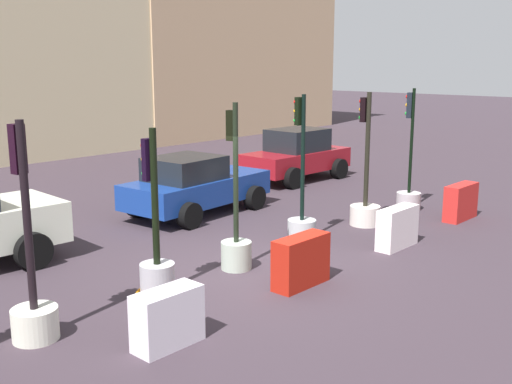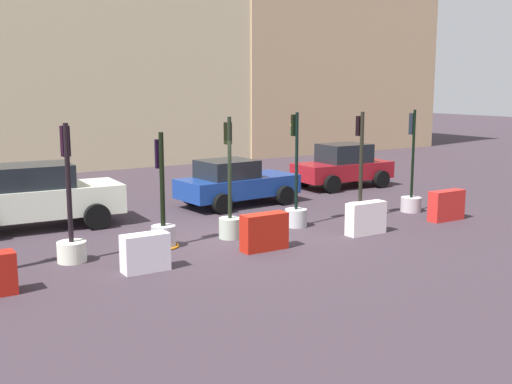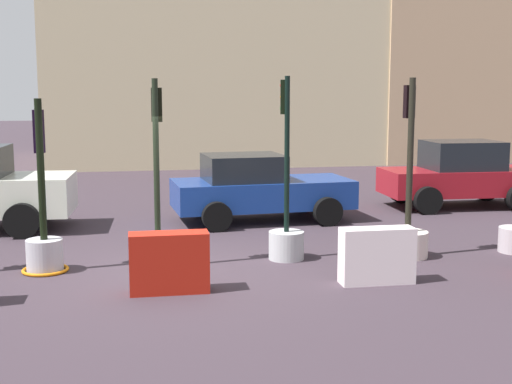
{
  "view_description": "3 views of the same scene",
  "coord_description": "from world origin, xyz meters",
  "px_view_note": "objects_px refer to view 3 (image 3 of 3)",
  "views": [
    {
      "loc": [
        -8.18,
        -7.37,
        3.83
      ],
      "look_at": [
        0.68,
        0.58,
        1.31
      ],
      "focal_mm": 43.62,
      "sensor_mm": 36.0,
      "label": 1
    },
    {
      "loc": [
        -8.01,
        -13.21,
        3.89
      ],
      "look_at": [
        0.86,
        0.67,
        1.06
      ],
      "focal_mm": 43.91,
      "sensor_mm": 36.0,
      "label": 2
    },
    {
      "loc": [
        -0.61,
        -10.88,
        2.9
      ],
      "look_at": [
        1.56,
        0.65,
        1.18
      ],
      "focal_mm": 48.23,
      "sensor_mm": 36.0,
      "label": 3
    }
  ],
  "objects_px": {
    "traffic_light_4": "(286,228)",
    "car_red_compact": "(460,175)",
    "construction_barrier_3": "(377,256)",
    "car_blue_estate": "(258,188)",
    "traffic_light_5": "(408,226)",
    "traffic_light_2": "(44,239)",
    "traffic_light_3": "(158,231)",
    "construction_barrier_2": "(169,263)"
  },
  "relations": [
    {
      "from": "traffic_light_4",
      "to": "car_red_compact",
      "type": "bearing_deg",
      "value": 39.18
    },
    {
      "from": "car_red_compact",
      "to": "construction_barrier_3",
      "type": "bearing_deg",
      "value": -125.91
    },
    {
      "from": "car_blue_estate",
      "to": "construction_barrier_3",
      "type": "bearing_deg",
      "value": -81.07
    },
    {
      "from": "construction_barrier_3",
      "to": "traffic_light_4",
      "type": "bearing_deg",
      "value": 120.16
    },
    {
      "from": "construction_barrier_3",
      "to": "traffic_light_5",
      "type": "bearing_deg",
      "value": 52.99
    },
    {
      "from": "traffic_light_5",
      "to": "traffic_light_2",
      "type": "bearing_deg",
      "value": 178.59
    },
    {
      "from": "traffic_light_4",
      "to": "traffic_light_3",
      "type": "bearing_deg",
      "value": -175.66
    },
    {
      "from": "traffic_light_5",
      "to": "traffic_light_3",
      "type": "bearing_deg",
      "value": 179.03
    },
    {
      "from": "construction_barrier_3",
      "to": "car_blue_estate",
      "type": "height_order",
      "value": "car_blue_estate"
    },
    {
      "from": "construction_barrier_2",
      "to": "car_blue_estate",
      "type": "relative_size",
      "value": 0.28
    },
    {
      "from": "traffic_light_5",
      "to": "construction_barrier_2",
      "type": "xyz_separation_m",
      "value": [
        -4.26,
        -1.39,
        -0.12
      ]
    },
    {
      "from": "construction_barrier_2",
      "to": "traffic_light_2",
      "type": "bearing_deg",
      "value": 141.11
    },
    {
      "from": "traffic_light_3",
      "to": "car_blue_estate",
      "type": "bearing_deg",
      "value": 57.37
    },
    {
      "from": "car_blue_estate",
      "to": "traffic_light_5",
      "type": "bearing_deg",
      "value": -62.78
    },
    {
      "from": "traffic_light_3",
      "to": "construction_barrier_3",
      "type": "relative_size",
      "value": 2.75
    },
    {
      "from": "construction_barrier_2",
      "to": "traffic_light_5",
      "type": "bearing_deg",
      "value": 18.11
    },
    {
      "from": "construction_barrier_3",
      "to": "car_red_compact",
      "type": "height_order",
      "value": "car_red_compact"
    },
    {
      "from": "traffic_light_4",
      "to": "car_red_compact",
      "type": "height_order",
      "value": "traffic_light_4"
    },
    {
      "from": "car_red_compact",
      "to": "traffic_light_2",
      "type": "bearing_deg",
      "value": -154.34
    },
    {
      "from": "traffic_light_4",
      "to": "car_blue_estate",
      "type": "distance_m",
      "value": 3.58
    },
    {
      "from": "traffic_light_4",
      "to": "traffic_light_5",
      "type": "xyz_separation_m",
      "value": [
        2.13,
        -0.24,
        0.01
      ]
    },
    {
      "from": "traffic_light_3",
      "to": "construction_barrier_3",
      "type": "bearing_deg",
      "value": -25.93
    },
    {
      "from": "traffic_light_3",
      "to": "traffic_light_5",
      "type": "distance_m",
      "value": 4.35
    },
    {
      "from": "traffic_light_3",
      "to": "traffic_light_4",
      "type": "relative_size",
      "value": 0.98
    },
    {
      "from": "traffic_light_2",
      "to": "construction_barrier_2",
      "type": "bearing_deg",
      "value": -38.89
    },
    {
      "from": "traffic_light_3",
      "to": "car_red_compact",
      "type": "relative_size",
      "value": 0.81
    },
    {
      "from": "traffic_light_2",
      "to": "car_red_compact",
      "type": "height_order",
      "value": "traffic_light_2"
    },
    {
      "from": "traffic_light_4",
      "to": "construction_barrier_2",
      "type": "distance_m",
      "value": 2.68
    },
    {
      "from": "traffic_light_3",
      "to": "car_blue_estate",
      "type": "relative_size",
      "value": 0.76
    },
    {
      "from": "construction_barrier_3",
      "to": "car_blue_estate",
      "type": "distance_m",
      "value": 5.38
    },
    {
      "from": "traffic_light_5",
      "to": "construction_barrier_2",
      "type": "height_order",
      "value": "traffic_light_5"
    },
    {
      "from": "traffic_light_2",
      "to": "construction_barrier_3",
      "type": "distance_m",
      "value": 5.31
    },
    {
      "from": "traffic_light_3",
      "to": "construction_barrier_3",
      "type": "distance_m",
      "value": 3.59
    },
    {
      "from": "car_red_compact",
      "to": "traffic_light_3",
      "type": "bearing_deg",
      "value": -148.89
    },
    {
      "from": "traffic_light_3",
      "to": "traffic_light_4",
      "type": "height_order",
      "value": "traffic_light_4"
    },
    {
      "from": "construction_barrier_3",
      "to": "car_blue_estate",
      "type": "xyz_separation_m",
      "value": [
        -0.83,
        5.3,
        0.32
      ]
    },
    {
      "from": "construction_barrier_2",
      "to": "car_blue_estate",
      "type": "height_order",
      "value": "car_blue_estate"
    },
    {
      "from": "construction_barrier_2",
      "to": "traffic_light_4",
      "type": "bearing_deg",
      "value": 37.58
    },
    {
      "from": "traffic_light_4",
      "to": "traffic_light_5",
      "type": "distance_m",
      "value": 2.15
    },
    {
      "from": "car_red_compact",
      "to": "construction_barrier_2",
      "type": "bearing_deg",
      "value": -141.26
    },
    {
      "from": "construction_barrier_2",
      "to": "traffic_light_3",
      "type": "bearing_deg",
      "value": 93.58
    },
    {
      "from": "traffic_light_3",
      "to": "traffic_light_5",
      "type": "height_order",
      "value": "traffic_light_5"
    }
  ]
}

